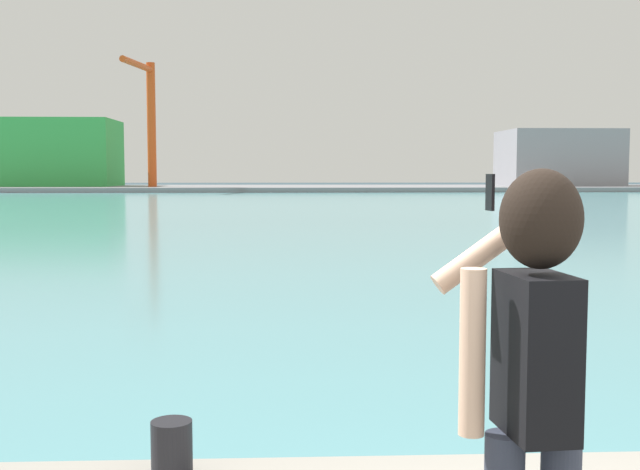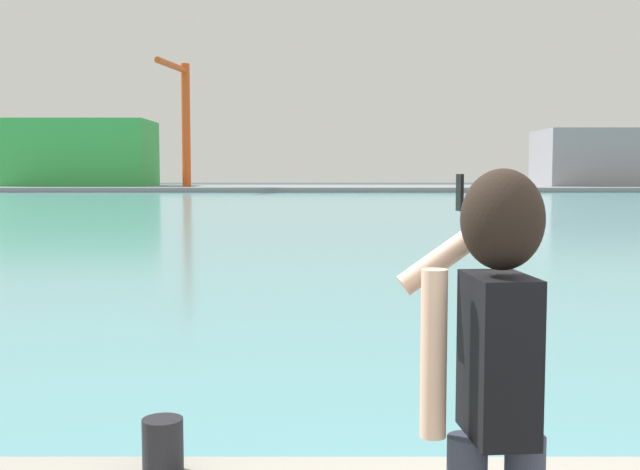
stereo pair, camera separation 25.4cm
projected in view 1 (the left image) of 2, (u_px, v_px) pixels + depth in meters
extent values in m
plane|color=#334751|center=(306.00, 205.00, 52.57)|extent=(220.00, 220.00, 0.00)
cube|color=#599EA8|center=(305.00, 204.00, 54.56)|extent=(140.00, 100.00, 0.02)
cube|color=gray|center=(297.00, 188.00, 94.37)|extent=(140.00, 20.00, 0.55)
cube|color=black|center=(535.00, 354.00, 2.66)|extent=(0.23, 0.36, 0.56)
sphere|color=#E0B293|center=(539.00, 221.00, 2.62)|extent=(0.22, 0.22, 0.22)
ellipsoid|color=black|center=(541.00, 219.00, 2.60)|extent=(0.28, 0.26, 0.34)
cylinder|color=#E0B293|center=(472.00, 352.00, 2.64)|extent=(0.09, 0.09, 0.58)
cylinder|color=#E0B293|center=(501.00, 239.00, 2.84)|extent=(0.53, 0.13, 0.40)
cube|color=black|center=(490.00, 192.00, 2.94)|extent=(0.02, 0.07, 0.14)
cylinder|color=black|center=(172.00, 449.00, 4.37)|extent=(0.23, 0.23, 0.32)
cube|color=green|center=(45.00, 153.00, 94.32)|extent=(17.20, 10.20, 8.09)
cube|color=gray|center=(558.00, 158.00, 97.43)|extent=(13.72, 10.36, 6.94)
cylinder|color=#D84C19|center=(151.00, 125.00, 89.22)|extent=(1.00, 1.00, 14.27)
cylinder|color=#D84C19|center=(137.00, 64.00, 84.35)|extent=(2.11, 8.77, 0.70)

